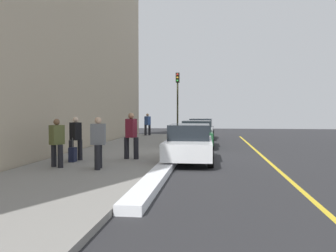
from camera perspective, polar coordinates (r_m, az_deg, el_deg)
ground_plane at (r=16.19m, az=3.68°, el=-4.93°), size 56.00×56.00×0.00m
sidewalk at (r=16.69m, az=-7.73°, el=-4.47°), size 28.00×4.60×0.15m
lane_stripe_centre at (r=16.33m, az=15.01°, el=-4.93°), size 28.00×0.14×0.01m
snow_bank_curb at (r=10.55m, az=-1.96°, el=-8.19°), size 7.04×0.56×0.22m
parked_car_silver at (r=27.13m, az=5.21°, el=-0.43°), size 4.54×1.98×1.51m
parked_car_green at (r=20.83m, az=4.53°, el=-1.24°), size 4.46×1.97×1.51m
parked_car_white at (r=14.67m, az=3.36°, el=-2.69°), size 4.72×1.96×1.51m
pedestrian_grey_coat at (r=12.03m, az=-10.93°, el=-2.38°), size 0.56×0.49×1.70m
pedestrian_burgundy_coat at (r=14.41m, az=-5.81°, el=-1.32°), size 0.54×0.60×1.83m
pedestrian_blue_coat at (r=28.84m, az=-3.25°, el=0.37°), size 0.54×0.54×1.74m
pedestrian_olive_coat at (r=12.76m, az=-17.11°, el=-2.34°), size 0.52×0.49×1.64m
pedestrian_black_coat at (r=14.34m, az=-14.36°, el=-1.72°), size 0.51×0.53×1.68m
traffic_light_pole at (r=26.07m, az=1.52°, el=5.03°), size 0.35×0.26×4.67m
rolling_suitcase at (r=14.02m, az=-14.78°, el=-4.37°), size 0.34×0.22×0.90m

